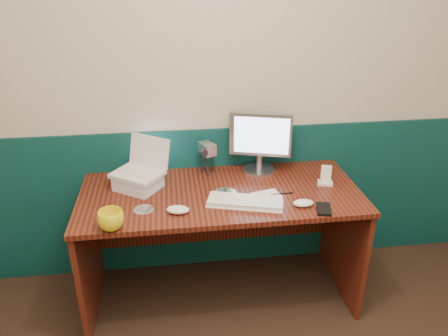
{
  "coord_description": "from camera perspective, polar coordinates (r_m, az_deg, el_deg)",
  "views": [
    {
      "loc": [
        -0.35,
        -0.8,
        1.93
      ],
      "look_at": [
        -0.08,
        1.23,
        0.97
      ],
      "focal_mm": 35.0,
      "sensor_mm": 36.0,
      "label": 1
    }
  ],
  "objects": [
    {
      "name": "cd_loose_a",
      "position": [
        2.36,
        -10.44,
        -5.34
      ],
      "size": [
        0.11,
        0.11,
        0.0
      ],
      "primitive_type": "cylinder",
      "color": "silver",
      "rests_on": "desk"
    },
    {
      "name": "wainscot",
      "position": [
        2.94,
        0.31,
        -4.03
      ],
      "size": [
        3.48,
        0.02,
        1.0
      ],
      "primitive_type": "cube",
      "color": "#062E2D",
      "rests_on": "ground"
    },
    {
      "name": "desk",
      "position": [
        2.69,
        -0.43,
        -10.16
      ],
      "size": [
        1.6,
        0.7,
        0.75
      ],
      "primitive_type": "cube",
      "color": "#341209",
      "rests_on": "ground"
    },
    {
      "name": "dock",
      "position": [
        2.64,
        13.06,
        -1.91
      ],
      "size": [
        0.1,
        0.09,
        0.02
      ],
      "primitive_type": "cube",
      "rotation": [
        0.0,
        0.0,
        -0.29
      ],
      "color": "silver",
      "rests_on": "desk"
    },
    {
      "name": "camcorder",
      "position": [
        2.67,
        -2.18,
        1.17
      ],
      "size": [
        0.13,
        0.15,
        0.2
      ],
      "primitive_type": null,
      "rotation": [
        0.0,
        0.0,
        0.42
      ],
      "color": "#AAAAAF",
      "rests_on": "desk"
    },
    {
      "name": "keyboard",
      "position": [
        2.37,
        2.75,
        -4.49
      ],
      "size": [
        0.42,
        0.24,
        0.02
      ],
      "primitive_type": "cube",
      "rotation": [
        0.0,
        0.0,
        -0.29
      ],
      "color": "white",
      "rests_on": "desk"
    },
    {
      "name": "monitor",
      "position": [
        2.68,
        4.71,
        3.23
      ],
      "size": [
        0.39,
        0.21,
        0.37
      ],
      "primitive_type": null,
      "rotation": [
        0.0,
        0.0,
        -0.29
      ],
      "color": "#A7A6AB",
      "rests_on": "desk"
    },
    {
      "name": "cd_spindle",
      "position": [
        2.44,
        0.15,
        -3.47
      ],
      "size": [
        0.13,
        0.13,
        0.03
      ],
      "primitive_type": "cylinder",
      "color": "#ADB7BD",
      "rests_on": "desk"
    },
    {
      "name": "mug",
      "position": [
        2.21,
        -14.56,
        -6.59
      ],
      "size": [
        0.16,
        0.16,
        0.1
      ],
      "primitive_type": "imported",
      "rotation": [
        0.0,
        0.0,
        -0.3
      ],
      "color": "yellow",
      "rests_on": "desk"
    },
    {
      "name": "laptop_riser",
      "position": [
        2.56,
        -11.15,
        -1.82
      ],
      "size": [
        0.3,
        0.29,
        0.08
      ],
      "primitive_type": "cube",
      "rotation": [
        0.0,
        0.0,
        -0.61
      ],
      "color": "white",
      "rests_on": "desk"
    },
    {
      "name": "mouse_left",
      "position": [
        2.3,
        -6.04,
        -5.44
      ],
      "size": [
        0.13,
        0.09,
        0.04
      ],
      "primitive_type": "ellipsoid",
      "rotation": [
        0.0,
        0.0,
        -0.2
      ],
      "color": "white",
      "rests_on": "desk"
    },
    {
      "name": "pen",
      "position": [
        2.49,
        7.58,
        -3.33
      ],
      "size": [
        0.13,
        0.01,
        0.01
      ],
      "primitive_type": "cylinder",
      "rotation": [
        0.0,
        1.57,
        0.05
      ],
      "color": "black",
      "rests_on": "desk"
    },
    {
      "name": "music_player",
      "position": [
        2.62,
        13.18,
        -0.74
      ],
      "size": [
        0.07,
        0.05,
        0.1
      ],
      "primitive_type": "cube",
      "rotation": [
        -0.17,
        0.0,
        -0.29
      ],
      "color": "white",
      "rests_on": "dock"
    },
    {
      "name": "papers",
      "position": [
        2.47,
        5.55,
        -3.51
      ],
      "size": [
        0.17,
        0.13,
        0.0
      ],
      "primitive_type": "cube",
      "rotation": [
        0.0,
        0.0,
        0.24
      ],
      "color": "white",
      "rests_on": "desk"
    },
    {
      "name": "mouse_right",
      "position": [
        2.38,
        10.32,
        -4.52
      ],
      "size": [
        0.11,
        0.07,
        0.04
      ],
      "primitive_type": "ellipsoid",
      "rotation": [
        0.0,
        0.0,
        -0.02
      ],
      "color": "white",
      "rests_on": "desk"
    },
    {
      "name": "back_wall",
      "position": [
        2.67,
        0.32,
        10.31
      ],
      "size": [
        3.5,
        0.04,
        2.5
      ],
      "primitive_type": "cube",
      "color": "beige",
      "rests_on": "ground"
    },
    {
      "name": "pda",
      "position": [
        2.37,
        12.9,
        -5.24
      ],
      "size": [
        0.1,
        0.14,
        0.01
      ],
      "primitive_type": "cube",
      "rotation": [
        0.0,
        0.0,
        -0.26
      ],
      "color": "black",
      "rests_on": "desk"
    },
    {
      "name": "laptop",
      "position": [
        2.5,
        -11.43,
        1.27
      ],
      "size": [
        0.34,
        0.32,
        0.22
      ],
      "primitive_type": null,
      "rotation": [
        0.0,
        0.0,
        -0.61
      ],
      "color": "silver",
      "rests_on": "laptop_riser"
    }
  ]
}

